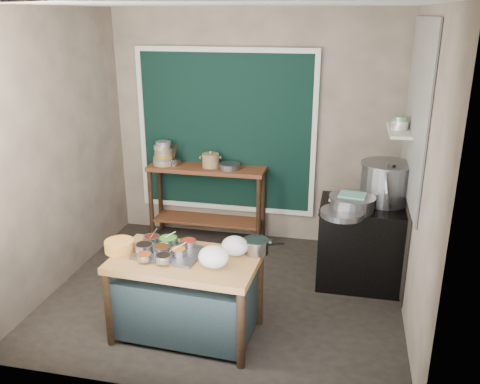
% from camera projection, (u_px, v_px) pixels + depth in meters
% --- Properties ---
extents(floor, '(3.50, 3.00, 0.02)m').
position_uv_depth(floor, '(226.00, 294.00, 5.24)').
color(floor, '#28241F').
rests_on(floor, ground).
extents(back_wall, '(3.50, 0.02, 2.80)m').
position_uv_depth(back_wall, '(254.00, 129.00, 6.16)').
color(back_wall, gray).
rests_on(back_wall, floor).
extents(left_wall, '(0.02, 3.00, 2.80)m').
position_uv_depth(left_wall, '(55.00, 152.00, 5.13)').
color(left_wall, gray).
rests_on(left_wall, floor).
extents(right_wall, '(0.02, 3.00, 2.80)m').
position_uv_depth(right_wall, '(420.00, 175.00, 4.42)').
color(right_wall, gray).
rests_on(right_wall, floor).
extents(ceiling, '(3.50, 3.00, 0.02)m').
position_uv_depth(ceiling, '(223.00, 3.00, 4.30)').
color(ceiling, gray).
rests_on(ceiling, back_wall).
extents(curtain_panel, '(2.10, 0.02, 1.90)m').
position_uv_depth(curtain_panel, '(226.00, 132.00, 6.21)').
color(curtain_panel, black).
rests_on(curtain_panel, back_wall).
extents(curtain_frame, '(2.22, 0.03, 2.02)m').
position_uv_depth(curtain_frame, '(225.00, 132.00, 6.21)').
color(curtain_frame, beige).
rests_on(curtain_frame, back_wall).
extents(tile_panel, '(0.02, 1.70, 1.70)m').
position_uv_depth(tile_panel, '(416.00, 112.00, 4.78)').
color(tile_panel, '#B2B2AA').
rests_on(tile_panel, right_wall).
extents(soot_patch, '(0.01, 1.30, 1.30)m').
position_uv_depth(soot_patch, '(403.00, 220.00, 5.26)').
color(soot_patch, black).
rests_on(soot_patch, right_wall).
extents(wall_shelf, '(0.22, 0.70, 0.03)m').
position_uv_depth(wall_shelf, '(400.00, 130.00, 5.16)').
color(wall_shelf, beige).
rests_on(wall_shelf, right_wall).
extents(prep_table, '(1.29, 0.79, 0.75)m').
position_uv_depth(prep_table, '(186.00, 297.00, 4.46)').
color(prep_table, brown).
rests_on(prep_table, floor).
extents(back_counter, '(1.45, 0.40, 0.95)m').
position_uv_depth(back_counter, '(207.00, 203.00, 6.37)').
color(back_counter, '#5C2E1A').
rests_on(back_counter, floor).
extents(stove_block, '(0.90, 0.68, 0.85)m').
position_uv_depth(stove_block, '(362.00, 245.00, 5.33)').
color(stove_block, black).
rests_on(stove_block, floor).
extents(stove_top, '(0.92, 0.69, 0.03)m').
position_uv_depth(stove_top, '(366.00, 206.00, 5.19)').
color(stove_top, black).
rests_on(stove_top, stove_block).
extents(condiment_tray, '(0.60, 0.46, 0.02)m').
position_uv_depth(condiment_tray, '(169.00, 253.00, 4.40)').
color(condiment_tray, gray).
rests_on(condiment_tray, prep_table).
extents(condiment_bowls, '(0.50, 0.47, 0.07)m').
position_uv_depth(condiment_bowls, '(163.00, 247.00, 4.41)').
color(condiment_bowls, gray).
rests_on(condiment_bowls, condiment_tray).
extents(yellow_basin, '(0.34, 0.34, 0.10)m').
position_uv_depth(yellow_basin, '(119.00, 246.00, 4.45)').
color(yellow_basin, gold).
rests_on(yellow_basin, prep_table).
extents(saucepan, '(0.29, 0.29, 0.13)m').
position_uv_depth(saucepan, '(256.00, 246.00, 4.41)').
color(saucepan, gray).
rests_on(saucepan, prep_table).
extents(plastic_bag_a, '(0.26, 0.23, 0.19)m').
position_uv_depth(plastic_bag_a, '(213.00, 257.00, 4.15)').
color(plastic_bag_a, white).
rests_on(plastic_bag_a, prep_table).
extents(plastic_bag_b, '(0.23, 0.20, 0.17)m').
position_uv_depth(plastic_bag_b, '(235.00, 246.00, 4.37)').
color(plastic_bag_b, white).
rests_on(plastic_bag_b, prep_table).
extents(bowl_stack, '(0.26, 0.26, 0.29)m').
position_uv_depth(bowl_stack, '(163.00, 154.00, 6.28)').
color(bowl_stack, tan).
rests_on(bowl_stack, back_counter).
extents(utensil_cup, '(0.19, 0.19, 0.08)m').
position_uv_depth(utensil_cup, '(175.00, 162.00, 6.27)').
color(utensil_cup, gray).
rests_on(utensil_cup, back_counter).
extents(ceramic_crock, '(0.27, 0.27, 0.15)m').
position_uv_depth(ceramic_crock, '(211.00, 161.00, 6.18)').
color(ceramic_crock, olive).
rests_on(ceramic_crock, back_counter).
extents(wide_bowl, '(0.33, 0.33, 0.07)m').
position_uv_depth(wide_bowl, '(229.00, 166.00, 6.13)').
color(wide_bowl, gray).
rests_on(wide_bowl, back_counter).
extents(stock_pot, '(0.69, 0.69, 0.42)m').
position_uv_depth(stock_pot, '(386.00, 183.00, 5.18)').
color(stock_pot, gray).
rests_on(stock_pot, stove_top).
extents(pot_lid, '(0.19, 0.46, 0.44)m').
position_uv_depth(pot_lid, '(390.00, 187.00, 5.04)').
color(pot_lid, gray).
rests_on(pot_lid, stove_top).
extents(steamer, '(0.61, 0.61, 0.15)m').
position_uv_depth(steamer, '(352.00, 203.00, 5.01)').
color(steamer, gray).
rests_on(steamer, stove_top).
extents(green_cloth, '(0.28, 0.24, 0.02)m').
position_uv_depth(green_cloth, '(353.00, 195.00, 4.98)').
color(green_cloth, '#4F8F79').
rests_on(green_cloth, steamer).
extents(shallow_pan, '(0.46, 0.46, 0.06)m').
position_uv_depth(shallow_pan, '(342.00, 213.00, 4.89)').
color(shallow_pan, gray).
rests_on(shallow_pan, stove_top).
extents(shelf_bowl_stack, '(0.17, 0.17, 0.13)m').
position_uv_depth(shelf_bowl_stack, '(400.00, 123.00, 5.13)').
color(shelf_bowl_stack, silver).
rests_on(shelf_bowl_stack, wall_shelf).
extents(shelf_bowl_green, '(0.20, 0.20, 0.05)m').
position_uv_depth(shelf_bowl_green, '(399.00, 123.00, 5.30)').
color(shelf_bowl_green, gray).
rests_on(shelf_bowl_green, wall_shelf).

